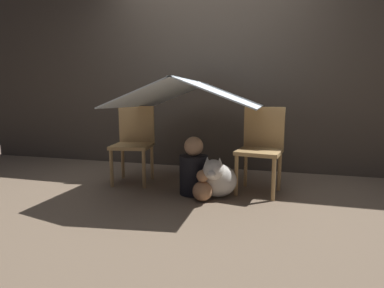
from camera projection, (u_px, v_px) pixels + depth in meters
ground_plane at (187, 193)px, 2.92m from camera, size 8.80×8.80×0.00m
wall_back at (212, 72)px, 3.82m from camera, size 7.00×0.05×2.50m
chair_left at (134, 141)px, 3.26m from camera, size 0.45×0.45×0.83m
chair_right at (261, 146)px, 2.91m from camera, size 0.46×0.46×0.83m
sheet_canopy at (192, 94)px, 2.94m from camera, size 1.33×1.33×0.26m
person_front at (194, 170)px, 2.86m from camera, size 0.27×0.27×0.55m
dog at (216, 178)px, 2.75m from camera, size 0.38×0.39×0.40m
plush_toy at (202, 188)px, 2.67m from camera, size 0.18×0.18×0.28m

